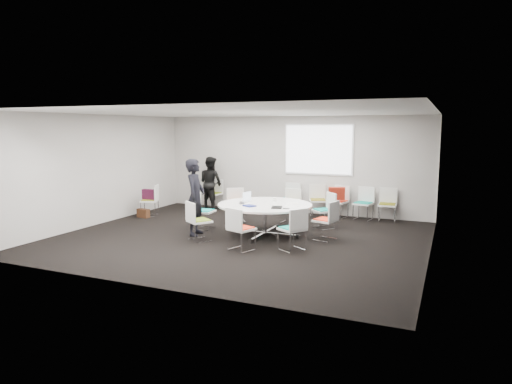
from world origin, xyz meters
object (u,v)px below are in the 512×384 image
at_px(maroon_bag, 149,194).
at_px(cup, 275,199).
at_px(chair_person_back, 214,199).
at_px(chair_ring_f, 199,229).
at_px(laptop, 244,203).
at_px(chair_back_c, 338,208).
at_px(person_main, 195,197).
at_px(chair_ring_h, 292,237).
at_px(chair_spare_left, 150,206).
at_px(chair_ring_c, 290,212).
at_px(chair_ring_e, 204,218).
at_px(chair_back_d, 363,210).
at_px(chair_back_a, 290,204).
at_px(brown_bag, 143,213).
at_px(chair_back_e, 387,211).
at_px(chair_back_b, 318,206).
at_px(chair_ring_g, 241,237).
at_px(conference_table, 265,212).
at_px(chair_ring_a, 326,228).
at_px(chair_ring_d, 237,212).
at_px(person_back, 211,183).

bearing_deg(maroon_bag, cup, -5.68).
xyz_separation_m(chair_person_back, cup, (2.90, -2.28, 0.50)).
relative_size(chair_ring_f, laptop, 3.00).
bearing_deg(chair_person_back, chair_back_c, -175.89).
bearing_deg(person_main, chair_ring_h, -113.18).
xyz_separation_m(chair_ring_f, chair_spare_left, (-2.71, 1.93, 0.00)).
distance_m(chair_ring_c, chair_ring_e, 2.30).
distance_m(chair_ring_e, chair_back_d, 4.32).
distance_m(chair_ring_e, chair_back_a, 3.03).
bearing_deg(chair_spare_left, brown_bag, 143.42).
bearing_deg(brown_bag, person_main, -26.71).
distance_m(chair_back_e, person_main, 5.14).
relative_size(chair_back_e, chair_person_back, 1.00).
height_order(chair_ring_f, chair_back_c, same).
relative_size(chair_ring_h, chair_back_b, 1.00).
bearing_deg(chair_ring_g, maroon_bag, 170.01).
height_order(laptop, cup, cup).
xyz_separation_m(chair_ring_g, chair_back_a, (-0.38, 4.16, 0.00)).
xyz_separation_m(chair_back_a, chair_back_b, (0.81, 0.00, 0.00)).
distance_m(chair_ring_f, brown_bag, 3.25).
relative_size(chair_back_e, maroon_bag, 2.20).
height_order(conference_table, brown_bag, conference_table).
bearing_deg(cup, chair_ring_c, 88.58).
bearing_deg(chair_back_b, chair_back_a, -20.65).
distance_m(chair_ring_g, chair_spare_left, 4.50).
xyz_separation_m(chair_back_c, laptop, (-1.56, -2.84, 0.47)).
bearing_deg(chair_back_b, chair_spare_left, 2.86).
bearing_deg(chair_back_c, laptop, 77.16).
xyz_separation_m(chair_back_d, chair_spare_left, (-5.59, -1.85, 0.00)).
xyz_separation_m(chair_back_b, cup, (-0.43, -2.28, 0.50)).
bearing_deg(chair_ring_a, chair_ring_d, 83.72).
xyz_separation_m(chair_ring_f, chair_back_c, (2.19, 3.82, 0.00)).
distance_m(chair_person_back, laptop, 3.72).
relative_size(chair_back_e, chair_spare_left, 1.00).
bearing_deg(chair_back_b, conference_table, 58.90).
xyz_separation_m(chair_ring_h, chair_person_back, (-3.85, 3.76, 0.00)).
xyz_separation_m(chair_person_back, person_back, (-0.00, -0.17, 0.53)).
bearing_deg(person_main, chair_back_a, -32.80).
xyz_separation_m(chair_ring_a, maroon_bag, (-5.25, 0.75, 0.34)).
distance_m(chair_ring_c, chair_back_a, 1.26).
height_order(chair_ring_c, chair_ring_e, same).
xyz_separation_m(chair_ring_h, chair_back_c, (0.06, 3.76, 0.00)).
xyz_separation_m(chair_back_b, brown_bag, (-4.38, -2.12, -0.16)).
distance_m(chair_ring_f, chair_back_a, 3.90).
xyz_separation_m(chair_ring_h, person_main, (-2.50, 0.43, 0.61)).
relative_size(chair_ring_f, chair_spare_left, 1.00).
bearing_deg(brown_bag, conference_table, -8.73).
xyz_separation_m(chair_ring_d, chair_ring_h, (2.27, -2.12, 0.00)).
relative_size(chair_ring_a, cup, 9.78).
height_order(chair_ring_e, person_back, person_back).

